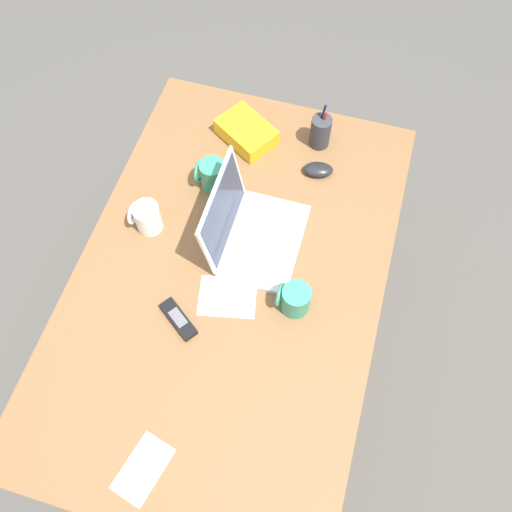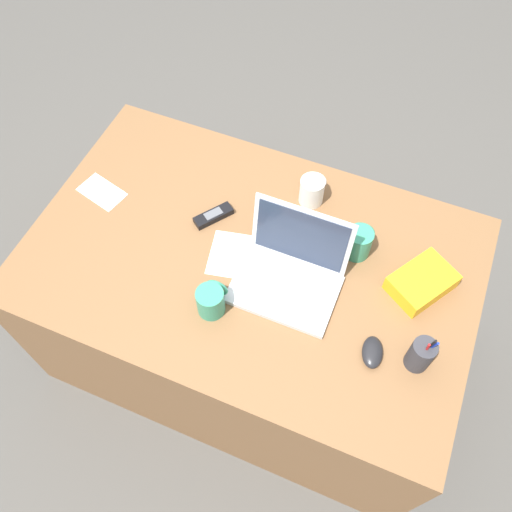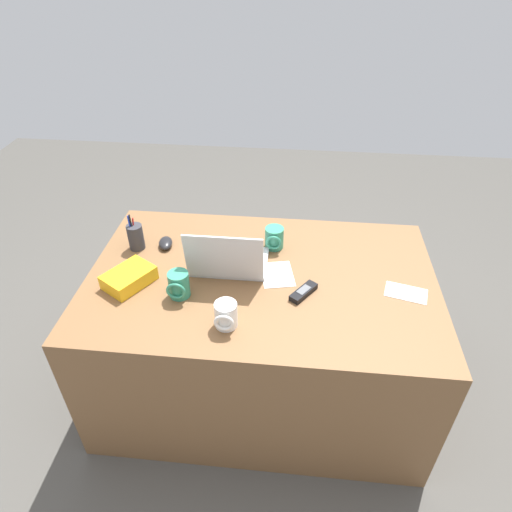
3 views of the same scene
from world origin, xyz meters
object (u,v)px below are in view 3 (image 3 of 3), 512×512
at_px(laptop, 228,260).
at_px(coffee_mug_spare, 179,285).
at_px(coffee_mug_white, 274,238).
at_px(pen_holder, 136,237).
at_px(cordless_phone, 303,292).
at_px(coffee_mug_tall, 226,315).
at_px(computer_mouse, 166,243).
at_px(snack_bag, 129,278).

bearing_deg(laptop, coffee_mug_spare, 47.90).
relative_size(coffee_mug_white, pen_holder, 0.58).
height_order(laptop, cordless_phone, laptop).
height_order(coffee_mug_tall, cordless_phone, coffee_mug_tall).
height_order(laptop, computer_mouse, laptop).
xyz_separation_m(computer_mouse, cordless_phone, (-0.64, 0.27, -0.00)).
bearing_deg(coffee_mug_white, coffee_mug_spare, 46.57).
bearing_deg(coffee_mug_white, snack_bag, 28.98).
bearing_deg(snack_bag, cordless_phone, -179.60).
relative_size(computer_mouse, cordless_phone, 0.74).
relative_size(laptop, coffee_mug_white, 3.24).
bearing_deg(coffee_mug_spare, laptop, -132.10).
bearing_deg(computer_mouse, coffee_mug_tall, 114.07).
bearing_deg(computer_mouse, pen_holder, -1.32).
distance_m(laptop, coffee_mug_spare, 0.25).
bearing_deg(computer_mouse, coffee_mug_white, 171.93).
xyz_separation_m(computer_mouse, snack_bag, (0.08, 0.28, 0.01)).
bearing_deg(cordless_phone, computer_mouse, -23.06).
xyz_separation_m(coffee_mug_tall, cordless_phone, (-0.28, -0.20, -0.04)).
height_order(coffee_mug_spare, cordless_phone, coffee_mug_spare).
bearing_deg(coffee_mug_tall, pen_holder, -42.91).
bearing_deg(coffee_mug_white, laptop, 45.30).
distance_m(laptop, cordless_phone, 0.35).
height_order(computer_mouse, coffee_mug_spare, coffee_mug_spare).
distance_m(laptop, pen_holder, 0.46).
height_order(laptop, coffee_mug_tall, laptop).
bearing_deg(coffee_mug_tall, laptop, -82.52).
height_order(computer_mouse, snack_bag, snack_bag).
height_order(laptop, coffee_mug_white, laptop).
bearing_deg(cordless_phone, laptop, -21.44).
height_order(laptop, pen_holder, laptop).
bearing_deg(cordless_phone, pen_holder, -17.84).
xyz_separation_m(coffee_mug_white, cordless_phone, (-0.14, 0.31, -0.04)).
relative_size(coffee_mug_tall, coffee_mug_spare, 0.94).
relative_size(laptop, cordless_phone, 2.39).
height_order(coffee_mug_white, snack_bag, coffee_mug_white).
bearing_deg(coffee_mug_white, computer_mouse, 4.81).
bearing_deg(pen_holder, laptop, 164.91).
height_order(computer_mouse, pen_holder, pen_holder).
xyz_separation_m(coffee_mug_spare, snack_bag, (0.22, -0.05, -0.02)).
distance_m(coffee_mug_tall, cordless_phone, 0.35).
distance_m(computer_mouse, snack_bag, 0.29).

